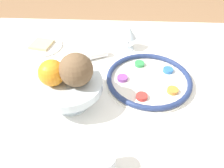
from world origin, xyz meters
name	(u,v)px	position (x,y,z in m)	size (l,w,h in m)	color
dining_table	(121,138)	(0.00, 0.00, 0.38)	(1.48, 1.10, 0.76)	white
seder_plate	(149,79)	(-0.10, -0.01, 0.77)	(0.34, 0.34, 0.03)	white
wine_glass	(129,33)	(-0.02, -0.25, 0.84)	(0.07, 0.07, 0.12)	silver
fruit_stand	(69,87)	(0.19, 0.12, 0.84)	(0.23, 0.23, 0.10)	silver
orange_fruit	(52,73)	(0.23, 0.13, 0.90)	(0.09, 0.09, 0.09)	orange
coconut	(76,70)	(0.15, 0.12, 0.91)	(0.11, 0.11, 0.11)	brown
bread_plate	(42,46)	(0.40, -0.25, 0.77)	(0.20, 0.20, 0.02)	silver
napkin_roll	(90,55)	(0.15, -0.15, 0.78)	(0.16, 0.10, 0.04)	white
cup_near	(104,164)	(0.05, 0.37, 0.80)	(0.06, 0.06, 0.08)	silver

